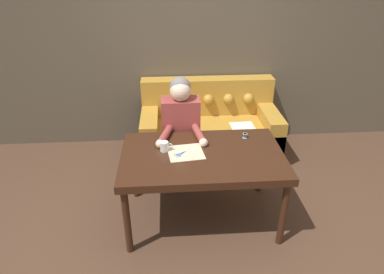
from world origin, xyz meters
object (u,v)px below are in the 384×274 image
object	(u,v)px
dining_table	(202,160)
couch	(209,130)
mug	(165,146)
scissors	(182,154)
thread_spool	(245,136)
person	(181,134)

from	to	relation	value
dining_table	couch	xyz separation A→B (m)	(0.21, 1.24, -0.33)
dining_table	mug	size ratio (longest dim) A/B	12.73
scissors	thread_spool	xyz separation A→B (m)	(0.62, 0.25, 0.02)
couch	thread_spool	size ratio (longest dim) A/B	36.98
person	thread_spool	xyz separation A→B (m)	(0.60, -0.30, 0.11)
dining_table	thread_spool	world-z (taller)	thread_spool
person	couch	bearing A→B (deg)	60.71
scissors	mug	bearing A→B (deg)	156.67
couch	thread_spool	xyz separation A→B (m)	(0.22, -0.97, 0.42)
couch	scissors	size ratio (longest dim) A/B	8.32
dining_table	scissors	size ratio (longest dim) A/B	7.20
scissors	thread_spool	world-z (taller)	thread_spool
dining_table	scissors	distance (m)	0.20
couch	person	world-z (taller)	person
person	scissors	world-z (taller)	person
dining_table	scissors	bearing A→B (deg)	175.99
mug	couch	bearing A→B (deg)	64.96
scissors	couch	bearing A→B (deg)	72.12
mug	thread_spool	bearing A→B (deg)	13.94
dining_table	couch	world-z (taller)	couch
thread_spool	mug	bearing A→B (deg)	-166.06
dining_table	person	bearing A→B (deg)	106.31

